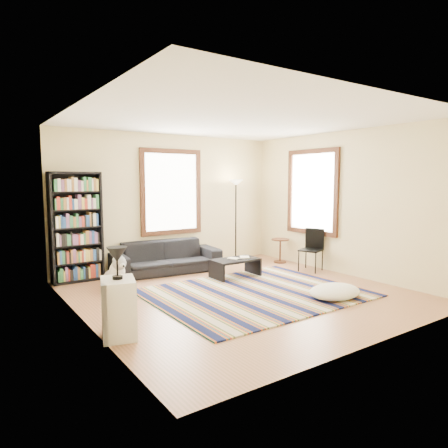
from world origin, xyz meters
TOP-DOWN VIEW (x-y plane):
  - floor at (0.00, 0.00)m, footprint 5.00×5.00m
  - ceiling at (0.00, 0.00)m, footprint 5.00×5.00m
  - wall_back at (0.00, 2.55)m, footprint 5.00×0.10m
  - wall_front at (0.00, -2.55)m, footprint 5.00×0.10m
  - wall_left at (-2.55, 0.00)m, footprint 0.10×5.00m
  - wall_right at (2.55, 0.00)m, footprint 0.10×5.00m
  - window_back at (0.00, 2.47)m, footprint 1.20×0.06m
  - window_right at (2.47, 0.80)m, footprint 0.06×1.20m
  - rug at (0.18, -0.15)m, footprint 3.32×2.66m
  - sofa at (-0.36, 2.05)m, footprint 2.23×1.07m
  - bookshelf at (-2.01, 2.32)m, footprint 0.90×0.30m
  - coffee_table at (0.55, 0.91)m, footprint 0.93×0.56m
  - book_a at (0.45, 0.91)m, footprint 0.24×0.20m
  - book_b at (0.70, 0.96)m, footprint 0.28×0.29m
  - floor_cushion at (1.04, -1.07)m, footprint 0.95×0.75m
  - floor_lamp at (1.46, 2.15)m, footprint 0.34×0.34m
  - side_table at (2.20, 1.47)m, footprint 0.44×0.44m
  - folding_chair at (2.15, 0.50)m, footprint 0.54×0.53m
  - white_cabinet at (-2.30, -0.66)m, footprint 0.50×0.59m
  - table_lamp at (-2.30, -0.66)m, footprint 0.26×0.26m
  - dog at (-1.64, 1.40)m, footprint 0.48×0.63m

SIDE VIEW (x-z plane):
  - floor at x=0.00m, z-range -0.10..0.00m
  - rug at x=0.18m, z-range 0.00..0.02m
  - floor_cushion at x=1.04m, z-range 0.00..0.22m
  - coffee_table at x=0.55m, z-range 0.00..0.36m
  - side_table at x=2.20m, z-range 0.00..0.54m
  - dog at x=-1.64m, z-range 0.00..0.59m
  - sofa at x=-0.36m, z-range 0.00..0.63m
  - white_cabinet at x=-2.30m, z-range 0.00..0.70m
  - book_b at x=0.70m, z-range 0.36..0.38m
  - book_a at x=0.45m, z-range 0.36..0.38m
  - folding_chair at x=2.15m, z-range 0.00..0.86m
  - table_lamp at x=-2.30m, z-range 0.70..1.08m
  - floor_lamp at x=1.46m, z-range 0.00..1.86m
  - bookshelf at x=-2.01m, z-range 0.00..2.00m
  - wall_back at x=0.00m, z-range 0.00..2.80m
  - wall_front at x=0.00m, z-range 0.00..2.80m
  - wall_left at x=-2.55m, z-range 0.00..2.80m
  - wall_right at x=2.55m, z-range 0.00..2.80m
  - window_back at x=0.00m, z-range 0.80..2.40m
  - window_right at x=2.47m, z-range 0.80..2.40m
  - ceiling at x=0.00m, z-range 2.80..2.90m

